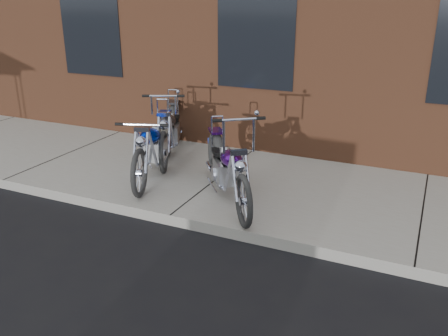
% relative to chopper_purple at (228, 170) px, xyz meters
% --- Properties ---
extents(ground, '(120.00, 120.00, 0.00)m').
position_rel_chopper_purple_xyz_m(ground, '(-0.46, -0.83, -0.57)').
color(ground, black).
rests_on(ground, ground).
extents(sidewalk, '(22.00, 3.00, 0.15)m').
position_rel_chopper_purple_xyz_m(sidewalk, '(-0.46, 0.67, -0.50)').
color(sidewalk, '#A19F98').
rests_on(sidewalk, ground).
extents(chopper_purple, '(1.51, 1.94, 1.32)m').
position_rel_chopper_purple_xyz_m(chopper_purple, '(0.00, 0.00, 0.00)').
color(chopper_purple, black).
rests_on(chopper_purple, sidewalk).
extents(chopper_blue, '(0.95, 2.35, 1.06)m').
position_rel_chopper_purple_xyz_m(chopper_blue, '(-1.45, 0.41, 0.01)').
color(chopper_blue, black).
rests_on(chopper_blue, sidewalk).
extents(chopper_third, '(1.08, 2.23, 1.22)m').
position_rel_chopper_purple_xyz_m(chopper_third, '(-1.71, 1.32, 0.01)').
color(chopper_third, black).
rests_on(chopper_third, sidewalk).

